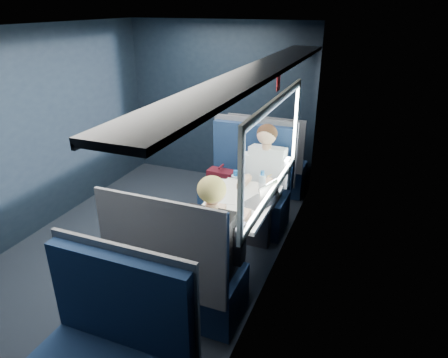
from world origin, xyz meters
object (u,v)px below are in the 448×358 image
at_px(man, 264,177).
at_px(seat_bay_far, 180,276).
at_px(seat_bay_near, 246,191).
at_px(table, 237,208).
at_px(seat_row_front, 268,165).
at_px(woman, 215,240).
at_px(cup, 277,184).
at_px(bottle_small, 262,183).
at_px(laptop, 263,199).

bearing_deg(man, seat_bay_far, -99.03).
bearing_deg(seat_bay_near, table, -77.47).
bearing_deg(seat_row_front, man, -77.17).
relative_size(seat_bay_far, seat_row_front, 1.09).
bearing_deg(woman, seat_row_front, 95.70).
bearing_deg(cup, table, -123.25).
distance_m(table, seat_bay_far, 0.93).
bearing_deg(seat_bay_far, man, 80.97).
relative_size(seat_bay_near, seat_row_front, 1.09).
height_order(seat_bay_near, seat_row_front, seat_bay_near).
bearing_deg(table, bottle_small, 55.31).
distance_m(table, woman, 0.71).
xyz_separation_m(seat_row_front, cup, (0.47, -1.36, 0.37)).
xyz_separation_m(table, laptop, (0.26, 0.02, 0.14)).
xyz_separation_m(seat_bay_near, seat_bay_far, (0.01, -1.75, -0.01)).
bearing_deg(seat_bay_far, seat_row_front, 90.00).
height_order(seat_bay_far, seat_row_front, seat_bay_far).
height_order(table, man, man).
height_order(woman, bottle_small, woman).
relative_size(seat_bay_far, bottle_small, 5.19).
xyz_separation_m(seat_bay_far, laptop, (0.44, 0.90, 0.39)).
distance_m(table, man, 0.70).
xyz_separation_m(man, cup, (0.22, -0.26, 0.07)).
relative_size(woman, cup, 14.94).
distance_m(seat_row_front, laptop, 1.87).
bearing_deg(man, table, -95.52).
distance_m(seat_bay_far, bottle_small, 1.26).
bearing_deg(cup, man, 130.49).
distance_m(bottle_small, cup, 0.23).
bearing_deg(woman, man, 90.00).
relative_size(table, man, 0.76).
distance_m(seat_bay_far, man, 1.62).
distance_m(table, laptop, 0.30).
distance_m(seat_bay_far, cup, 1.44).
relative_size(seat_row_front, laptop, 3.27).
xyz_separation_m(seat_bay_near, seat_row_front, (0.01, 0.93, -0.01)).
bearing_deg(woman, cup, 79.10).
xyz_separation_m(seat_bay_near, cup, (0.48, -0.43, 0.36)).
height_order(seat_bay_near, bottle_small, seat_bay_near).
distance_m(man, woman, 1.41).
xyz_separation_m(seat_bay_far, bottle_small, (0.36, 1.13, 0.43)).
bearing_deg(seat_row_front, laptop, -76.00).
distance_m(man, laptop, 0.71).
bearing_deg(woman, bottle_small, 83.60).
bearing_deg(table, seat_bay_far, -101.78).
height_order(laptop, bottle_small, bottle_small).
xyz_separation_m(seat_row_front, woman, (0.25, -2.50, 0.32)).
height_order(seat_row_front, cup, seat_row_front).
distance_m(woman, laptop, 0.76).
bearing_deg(bottle_small, man, 103.59).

